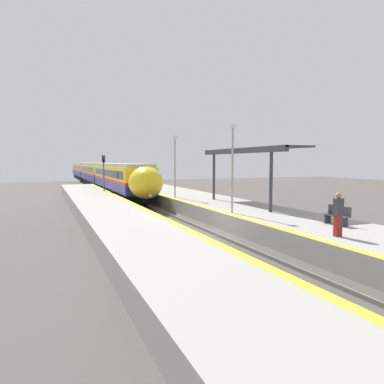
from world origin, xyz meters
TOP-DOWN VIEW (x-y plane):
  - ground_plane at (0.00, 0.00)m, footprint 120.00×120.00m
  - rail_left at (-0.72, 0.00)m, footprint 0.08×90.00m
  - rail_right at (0.72, 0.00)m, footprint 0.08×90.00m
  - train at (0.00, 41.90)m, footprint 2.91×65.25m
  - platform_right at (4.31, 0.00)m, footprint 5.12×64.00m
  - platform_left at (-3.74, 0.00)m, footprint 3.99×64.00m
  - platform_bench at (4.99, -5.10)m, footprint 0.44×1.43m
  - person_waiting at (3.04, -7.25)m, footprint 0.36×0.23m
  - railway_signal at (-2.16, 19.24)m, footprint 0.28×0.28m
  - lamppost_near at (2.33, 0.33)m, footprint 0.36×0.20m
  - lamppost_mid at (2.33, 10.43)m, footprint 0.36×0.20m
  - station_canopy at (5.18, 3.80)m, footprint 2.02×10.89m

SIDE VIEW (x-z plane):
  - ground_plane at x=0.00m, z-range 0.00..0.00m
  - rail_left at x=-0.72m, z-range 0.00..0.15m
  - rail_right at x=0.72m, z-range 0.00..0.15m
  - platform_right at x=4.31m, z-range 0.00..0.99m
  - platform_left at x=-3.74m, z-range 0.00..0.99m
  - platform_bench at x=4.99m, z-range 1.00..1.89m
  - person_waiting at x=3.04m, z-range 1.02..2.76m
  - train at x=0.00m, z-range 0.27..3.99m
  - railway_signal at x=-2.16m, z-range 0.50..5.05m
  - lamppost_near at x=2.33m, z-range 1.37..6.44m
  - lamppost_mid at x=2.33m, z-range 1.37..6.44m
  - station_canopy at x=5.18m, z-range 2.65..6.50m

